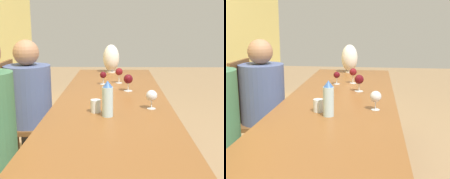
% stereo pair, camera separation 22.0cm
% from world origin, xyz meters
% --- Properties ---
extents(dining_table, '(2.99, 0.82, 0.77)m').
position_xyz_m(dining_table, '(0.00, 0.00, 0.70)').
color(dining_table, brown).
rests_on(dining_table, ground_plane).
extents(water_bottle, '(0.07, 0.07, 0.22)m').
position_xyz_m(water_bottle, '(-0.37, 0.02, 0.88)').
color(water_bottle, '#ADCCD6').
rests_on(water_bottle, dining_table).
extents(water_tumbler, '(0.06, 0.06, 0.08)m').
position_xyz_m(water_tumbler, '(-0.28, 0.10, 0.81)').
color(water_tumbler, silver).
rests_on(water_tumbler, dining_table).
extents(vase, '(0.18, 0.18, 0.31)m').
position_xyz_m(vase, '(1.31, 0.03, 0.93)').
color(vase, silver).
rests_on(vase, dining_table).
extents(wine_glass_0, '(0.06, 0.06, 0.12)m').
position_xyz_m(wine_glass_0, '(0.62, 0.09, 0.85)').
color(wine_glass_0, silver).
rests_on(wine_glass_0, dining_table).
extents(wine_glass_1, '(0.08, 0.08, 0.13)m').
position_xyz_m(wine_glass_1, '(-0.20, -0.27, 0.86)').
color(wine_glass_1, silver).
rests_on(wine_glass_1, dining_table).
extents(wine_glass_2, '(0.08, 0.08, 0.14)m').
position_xyz_m(wine_glass_2, '(0.34, -0.13, 0.87)').
color(wine_glass_2, silver).
rests_on(wine_glass_2, dining_table).
extents(wine_glass_3, '(0.07, 0.07, 0.14)m').
position_xyz_m(wine_glass_3, '(0.68, -0.05, 0.88)').
color(wine_glass_3, silver).
rests_on(wine_glass_3, dining_table).
extents(chair_far, '(0.44, 0.44, 1.01)m').
position_xyz_m(chair_far, '(0.39, 0.81, 0.53)').
color(chair_far, brown).
rests_on(chair_far, ground_plane).
extents(person_far, '(0.39, 0.39, 1.19)m').
position_xyz_m(person_far, '(0.39, 0.71, 0.63)').
color(person_far, '#2D2D38').
rests_on(person_far, ground_plane).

